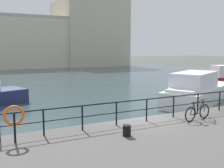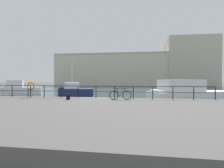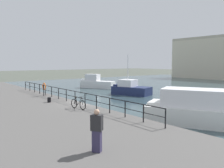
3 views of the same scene
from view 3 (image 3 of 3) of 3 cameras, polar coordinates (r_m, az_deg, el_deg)
The scene contains 10 objects.
ground_plane at distance 20.76m, azimuth -6.95°, elevation -7.18°, with size 240.00×240.00×0.00m, color #4C5147.
quay_promenade at distance 18.25m, azimuth -24.87°, elevation -7.81°, with size 56.00×13.00×0.96m, color #565451.
moored_harbor_tender at distance 41.25m, azimuth -3.86°, elevation 0.28°, with size 6.38×4.30×2.42m.
moored_green_narrowboat at distance 18.01m, azimuth 22.65°, elevation -6.20°, with size 10.03×7.06×2.55m.
moored_small_launch at distance 32.72m, azimuth 4.53°, elevation -1.17°, with size 5.74×4.07×5.57m.
quay_railing at distance 21.61m, azimuth -11.09°, elevation -2.17°, with size 22.66×0.07×1.08m.
parked_bicycle at distance 17.83m, azimuth -8.22°, elevation -4.82°, with size 1.76×0.30×0.98m.
mooring_bollard at distance 21.34m, azimuth -15.07°, elevation -3.75°, with size 0.32×0.32×0.44m, color black.
life_ring_stand at distance 25.38m, azimuth -16.23°, elevation -0.66°, with size 0.75×0.16×1.40m.
standing_person at distance 9.27m, azimuth -3.72°, elevation -11.17°, with size 0.52×0.48×1.69m.
Camera 3 is at (17.36, -10.49, 4.43)m, focal length 37.51 mm.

